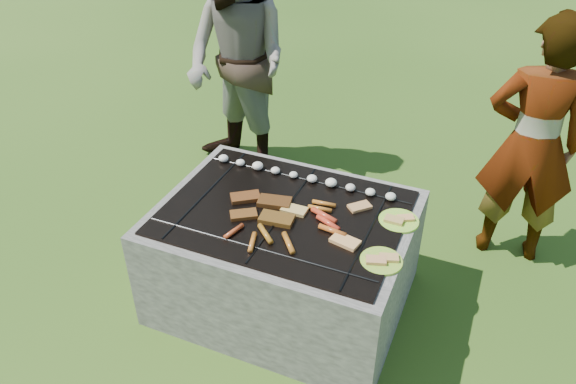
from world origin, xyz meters
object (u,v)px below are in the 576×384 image
plate_near (381,261)px  bystander (237,64)px  cook (532,145)px  plate_far (399,221)px  fire_pit (284,260)px

plate_near → bystander: (-1.42, 1.34, 0.25)m
cook → bystander: (-1.97, 0.22, 0.10)m
plate_far → cook: 0.98m
fire_pit → plate_near: (0.56, -0.17, 0.33)m
plate_far → plate_near: (0.00, -0.33, 0.00)m
cook → plate_near: bearing=55.7°
plate_near → fire_pit: bearing=162.8°
cook → plate_far: bearing=47.0°
plate_near → cook: size_ratio=0.13×
fire_pit → bystander: bystander is taller
cook → fire_pit: bearing=32.3°
fire_pit → bystander: 1.56m
cook → bystander: 1.99m
cook → bystander: bearing=-14.3°
plate_near → bystander: bystander is taller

